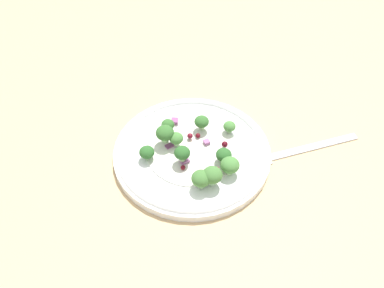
{
  "coord_description": "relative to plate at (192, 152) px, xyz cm",
  "views": [
    {
      "loc": [
        44.59,
        -12.81,
        50.44
      ],
      "look_at": [
        2.26,
        -2.46,
        2.7
      ],
      "focal_mm": 40.78,
      "sensor_mm": 36.0,
      "label": 1
    }
  ],
  "objects": [
    {
      "name": "ground_plane",
      "position": [
        -2.26,
        2.46,
        -1.86
      ],
      "size": [
        180.0,
        180.0,
        2.0
      ],
      "primitive_type": "cube",
      "color": "tan"
    },
    {
      "name": "plate",
      "position": [
        0.0,
        0.0,
        0.0
      ],
      "size": [
        23.77,
        23.77,
        1.7
      ],
      "color": "white",
      "rests_on": "ground_plane"
    },
    {
      "name": "dressing_pool",
      "position": [
        0.0,
        0.0,
        0.44
      ],
      "size": [
        13.78,
        13.78,
        0.2
      ],
      "primitive_type": "cylinder",
      "color": "white",
      "rests_on": "plate"
    },
    {
      "name": "broccoli_floret_0",
      "position": [
        -1.36,
        -2.09,
        2.15
      ],
      "size": [
        2.11,
        2.11,
        2.14
      ],
      "color": "#8EB77A",
      "rests_on": "plate"
    },
    {
      "name": "broccoli_floret_1",
      "position": [
        -0.02,
        -6.8,
        1.74
      ],
      "size": [
        2.25,
        2.25,
        2.28
      ],
      "color": "#8EB77A",
      "rests_on": "plate"
    },
    {
      "name": "broccoli_floret_2",
      "position": [
        6.95,
        -0.41,
        2.25
      ],
      "size": [
        2.74,
        2.74,
        2.78
      ],
      "color": "#9EC684",
      "rests_on": "plate"
    },
    {
      "name": "broccoli_floret_3",
      "position": [
        3.23,
        3.95,
        1.85
      ],
      "size": [
        2.32,
        2.32,
        2.35
      ],
      "color": "#9EC684",
      "rests_on": "plate"
    },
    {
      "name": "broccoli_floret_4",
      "position": [
        -2.13,
        -3.61,
        2.76
      ],
      "size": [
        2.75,
        2.75,
        2.78
      ],
      "color": "#8EB77A",
      "rests_on": "plate"
    },
    {
      "name": "broccoli_floret_5",
      "position": [
        -1.76,
        6.51,
        1.73
      ],
      "size": [
        1.93,
        1.93,
        1.95
      ],
      "color": "#8EB77A",
      "rests_on": "plate"
    },
    {
      "name": "broccoli_floret_6",
      "position": [
        2.01,
        -1.95,
        2.53
      ],
      "size": [
        2.35,
        2.35,
        2.38
      ],
      "color": "#ADD18E",
      "rests_on": "plate"
    },
    {
      "name": "broccoli_floret_7",
      "position": [
        -4.75,
        -2.69,
        1.87
      ],
      "size": [
        2.04,
        2.04,
        2.06
      ],
      "color": "#ADD18E",
      "rests_on": "plate"
    },
    {
      "name": "broccoli_floret_8",
      "position": [
        6.87,
        1.21,
        2.46
      ],
      "size": [
        2.81,
        2.81,
        2.84
      ],
      "color": "#8EB77A",
      "rests_on": "plate"
    },
    {
      "name": "broccoli_floret_9",
      "position": [
        5.44,
        4.19,
        2.04
      ],
      "size": [
        2.77,
        2.77,
        2.8
      ],
      "color": "#ADD18E",
      "rests_on": "plate"
    },
    {
      "name": "broccoli_floret_10",
      "position": [
        -3.78,
        2.01,
        2.24
      ],
      "size": [
        2.25,
        2.25,
        2.28
      ],
      "color": "#9EC684",
      "rests_on": "plate"
    },
    {
      "name": "cranberry_0",
      "position": [
        -2.48,
        0.23,
        1.21
      ],
      "size": [
        0.86,
        0.86,
        0.86
      ],
      "primitive_type": "sphere",
      "color": "maroon",
      "rests_on": "plate"
    },
    {
      "name": "cranberry_1",
      "position": [
        5.13,
        2.03,
        1.31
      ],
      "size": [
        0.77,
        0.77,
        0.77
      ],
      "primitive_type": "sphere",
      "color": "maroon",
      "rests_on": "plate"
    },
    {
      "name": "cranberry_2",
      "position": [
        0.75,
        4.87,
        1.3
      ],
      "size": [
        0.93,
        0.93,
        0.93
      ],
      "primitive_type": "sphere",
      "color": "#4C0A14",
      "rests_on": "plate"
    },
    {
      "name": "cranberry_3",
      "position": [
        -1.9,
        1.49,
        0.99
      ],
      "size": [
        0.74,
        0.74,
        0.74
      ],
      "primitive_type": "sphere",
      "color": "maroon",
      "rests_on": "plate"
    },
    {
      "name": "cranberry_4",
      "position": [
        3.35,
        -2.15,
        0.94
      ],
      "size": [
        0.7,
        0.7,
        0.7
      ],
      "primitive_type": "sphere",
      "color": "maroon",
      "rests_on": "plate"
    },
    {
      "name": "onion_bit_0",
      "position": [
        -1.53,
        -3.07,
        0.66
      ],
      "size": [
        1.28,
        1.59,
        0.35
      ],
      "primitive_type": "cube",
      "rotation": [
        0.0,
        0.0,
        1.95
      ],
      "color": "#843D75",
      "rests_on": "plate"
    },
    {
      "name": "onion_bit_1",
      "position": [
        -6.26,
        -1.31,
        0.96
      ],
      "size": [
        1.39,
        1.36,
        0.52
      ],
      "primitive_type": "cube",
      "rotation": [
        0.0,
        0.0,
        2.84
      ],
      "color": "#934C84",
      "rests_on": "plate"
    },
    {
      "name": "onion_bit_2",
      "position": [
        -0.72,
        2.24,
        0.92
      ],
      "size": [
        1.02,
        1.04,
        0.44
      ],
      "primitive_type": "cube",
      "rotation": [
        0.0,
        0.0,
        1.79
      ],
      "color": "#A35B93",
      "rests_on": "plate"
    },
    {
      "name": "onion_bit_3",
      "position": [
        2.1,
        -1.63,
        0.86
      ],
      "size": [
        1.2,
        1.48,
        0.47
      ],
      "primitive_type": "cube",
      "rotation": [
        0.0,
        0.0,
        0.25
      ],
      "color": "#A35B93",
      "rests_on": "plate"
    },
    {
      "name": "onion_bit_4",
      "position": [
        4.67,
        1.07,
        0.67
      ],
      "size": [
        1.07,
        1.15,
        0.5
      ],
      "primitive_type": "cube",
      "rotation": [
        0.0,
        0.0,
        1.9
      ],
      "color": "#A35B93",
      "rests_on": "plate"
    },
    {
      "name": "fork",
      "position": [
        2.97,
        15.83,
        -0.61
      ],
      "size": [
        3.08,
        18.68,
        0.5
      ],
      "color": "silver",
      "rests_on": "ground_plane"
    }
  ]
}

